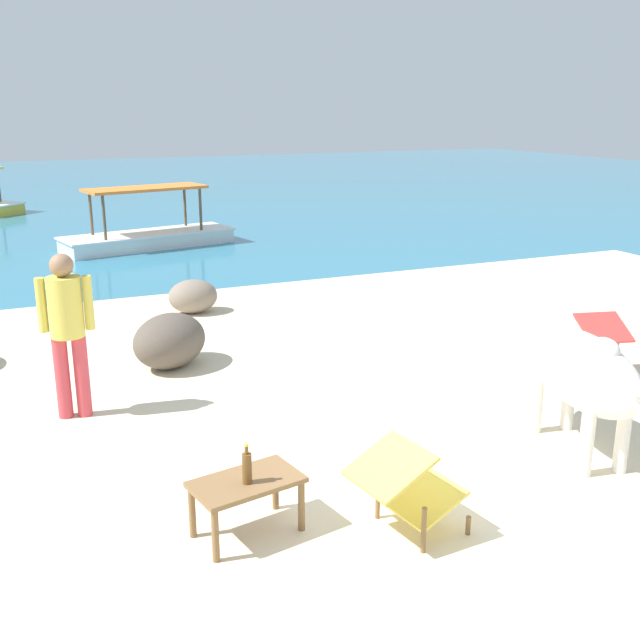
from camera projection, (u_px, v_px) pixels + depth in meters
name	position (u px, v px, depth m)	size (l,w,h in m)	color
sand_beach	(413.00, 483.00, 6.05)	(18.00, 14.00, 0.04)	beige
water_surface	(87.00, 196.00, 25.44)	(60.00, 36.00, 0.03)	teal
cow	(585.00, 373.00, 6.32)	(0.91, 2.02, 1.13)	silver
low_bench_table	(247.00, 489.00, 5.21)	(0.83, 0.58, 0.42)	brown
bottle	(247.00, 467.00, 5.11)	(0.07, 0.07, 0.30)	brown
deck_chair_near	(595.00, 339.00, 8.44)	(0.71, 0.87, 0.68)	brown
deck_chair_far	(406.00, 484.00, 5.21)	(0.84, 0.65, 0.68)	brown
person_standing	(67.00, 323.00, 7.04)	(0.50, 0.32, 1.62)	#CC3D47
shore_rock_large	(170.00, 341.00, 8.60)	(0.96, 0.74, 0.63)	brown
shore_rock_small	(193.00, 296.00, 10.87)	(0.72, 0.56, 0.50)	gray
boat_white	(148.00, 234.00, 16.05)	(3.83, 1.91, 1.29)	white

